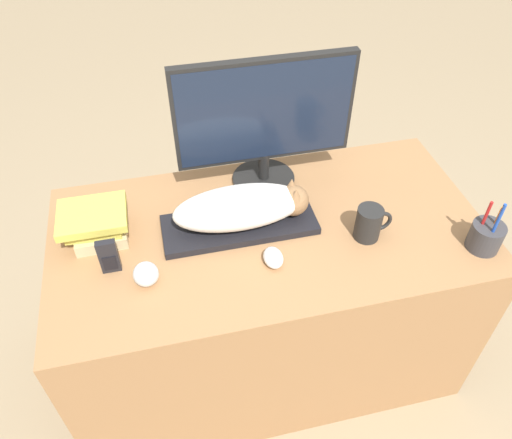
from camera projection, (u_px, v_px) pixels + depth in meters
name	position (u px, v px, depth m)	size (l,w,h in m)	color
ground_plane	(289.00, 433.00, 1.79)	(12.00, 12.00, 0.00)	#998466
desk	(267.00, 298.00, 1.79)	(1.34, 0.69, 0.71)	#9E7047
keyboard	(239.00, 225.00, 1.54)	(0.47, 0.17, 0.02)	black
cat	(245.00, 206.00, 1.49)	(0.42, 0.16, 0.12)	white
monitor	(265.00, 118.00, 1.53)	(0.56, 0.21, 0.44)	black
computer_mouse	(273.00, 258.00, 1.43)	(0.06, 0.08, 0.04)	silver
coffee_mug	(369.00, 223.00, 1.48)	(0.11, 0.08, 0.11)	black
pen_cup	(486.00, 236.00, 1.45)	(0.10, 0.10, 0.19)	#38383D
baseball	(146.00, 274.00, 1.36)	(0.07, 0.07, 0.07)	silver
phone	(109.00, 257.00, 1.38)	(0.05, 0.02, 0.11)	black
book_stack	(96.00, 224.00, 1.48)	(0.20, 0.16, 0.10)	#C6B284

